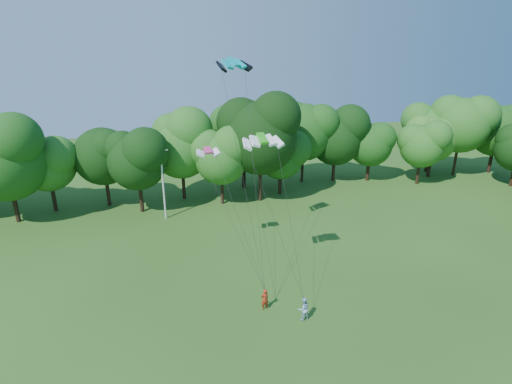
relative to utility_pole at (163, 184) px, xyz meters
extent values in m
cylinder|color=beige|center=(0.00, 0.00, -0.11)|extent=(0.21, 0.21, 8.46)
cube|color=beige|center=(0.00, 0.00, 3.90)|extent=(1.68, 0.34, 0.08)
imported|color=#A72D15|center=(6.48, -19.70, -3.46)|extent=(0.71, 0.53, 1.76)
imported|color=#A5C8E5|center=(8.90, -21.64, -3.41)|extent=(1.01, 0.84, 1.85)
cube|color=#05A0AB|center=(6.22, -10.80, 13.62)|extent=(3.23, 2.39, 0.78)
cube|color=green|center=(7.15, -16.40, 8.36)|extent=(3.04, 1.47, 0.66)
cube|color=#CD3977|center=(3.84, -10.58, 6.27)|extent=(2.08, 1.12, 0.48)
cylinder|color=black|center=(12.36, 2.81, -1.82)|extent=(0.47, 0.47, 5.04)
ellipsoid|color=black|center=(12.36, 2.81, 4.82)|extent=(10.08, 10.08, 11.00)
cylinder|color=#362715|center=(40.53, 5.96, -2.51)|extent=(0.46, 0.46, 3.67)
ellipsoid|color=#33681F|center=(40.53, 5.96, 2.33)|extent=(7.34, 7.34, 8.00)
camera|label=1|loc=(-0.86, -44.60, 14.80)|focal=28.00mm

